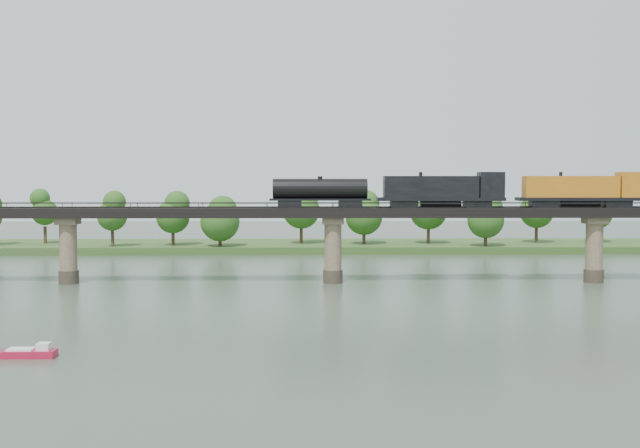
{
  "coord_description": "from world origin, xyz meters",
  "views": [
    {
      "loc": [
        -4.28,
        -91.15,
        16.17
      ],
      "look_at": [
        -1.96,
        30.0,
        9.0
      ],
      "focal_mm": 45.0,
      "sensor_mm": 36.0,
      "label": 1
    }
  ],
  "objects": [
    {
      "name": "ground",
      "position": [
        0.0,
        0.0,
        0.0
      ],
      "size": [
        400.0,
        400.0,
        0.0
      ],
      "primitive_type": "plane",
      "color": "#364435",
      "rests_on": "ground"
    },
    {
      "name": "far_bank",
      "position": [
        0.0,
        85.0,
        0.8
      ],
      "size": [
        300.0,
        24.0,
        1.6
      ],
      "primitive_type": "cube",
      "color": "#2F4D1F",
      "rests_on": "ground"
    },
    {
      "name": "bridge",
      "position": [
        0.0,
        30.0,
        5.46
      ],
      "size": [
        236.0,
        30.0,
        11.5
      ],
      "color": "#473A2D",
      "rests_on": "ground"
    },
    {
      "name": "bridge_superstructure",
      "position": [
        0.0,
        30.0,
        11.79
      ],
      "size": [
        220.0,
        4.9,
        0.75
      ],
      "color": "black",
      "rests_on": "bridge"
    },
    {
      "name": "far_treeline",
      "position": [
        -8.21,
        80.52,
        8.83
      ],
      "size": [
        289.06,
        17.54,
        13.6
      ],
      "color": "#382619",
      "rests_on": "far_bank"
    },
    {
      "name": "freight_train",
      "position": [
        30.76,
        30.0,
        14.07
      ],
      "size": [
        78.3,
        3.05,
        5.39
      ],
      "color": "black",
      "rests_on": "bridge"
    },
    {
      "name": "motorboat",
      "position": [
        -28.9,
        -19.75,
        0.45
      ],
      "size": [
        4.69,
        1.69,
        1.31
      ],
      "rotation": [
        0.0,
        0.0,
        -0.0
      ],
      "color": "#B31433",
      "rests_on": "ground"
    }
  ]
}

